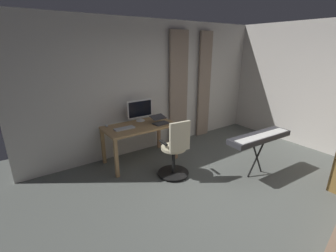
# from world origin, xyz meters

# --- Properties ---
(ground_plane) EXTENTS (7.41, 7.41, 0.00)m
(ground_plane) POSITION_xyz_m (0.00, 0.00, 0.00)
(ground_plane) COLOR #5E635E
(back_room_partition) EXTENTS (5.70, 0.10, 2.74)m
(back_room_partition) POSITION_xyz_m (0.00, -2.61, 1.37)
(back_room_partition) COLOR silver
(back_room_partition) RESTS_ON ground
(curtain_left_panel) EXTENTS (0.36, 0.06, 2.55)m
(curtain_left_panel) POSITION_xyz_m (-1.37, -2.50, 1.27)
(curtain_left_panel) COLOR gray
(curtain_left_panel) RESTS_ON ground
(curtain_right_panel) EXTENTS (0.49, 0.06, 2.55)m
(curtain_right_panel) POSITION_xyz_m (-0.57, -2.50, 1.27)
(curtain_right_panel) COLOR gray
(curtain_right_panel) RESTS_ON ground
(desk) EXTENTS (1.37, 0.73, 0.76)m
(desk) POSITION_xyz_m (0.67, -2.10, 0.66)
(desk) COLOR #AB8454
(desk) RESTS_ON ground
(office_chair) EXTENTS (0.56, 0.56, 1.06)m
(office_chair) POSITION_xyz_m (0.46, -1.20, 0.49)
(office_chair) COLOR black
(office_chair) RESTS_ON ground
(computer_monitor) EXTENTS (0.55, 0.18, 0.43)m
(computer_monitor) POSITION_xyz_m (0.52, -2.35, 1.00)
(computer_monitor) COLOR white
(computer_monitor) RESTS_ON desk
(computer_keyboard) EXTENTS (0.38, 0.15, 0.02)m
(computer_keyboard) POSITION_xyz_m (1.00, -2.07, 0.77)
(computer_keyboard) COLOR #B7BCC1
(computer_keyboard) RESTS_ON desk
(laptop) EXTENTS (0.32, 0.32, 0.15)m
(laptop) POSITION_xyz_m (0.28, -1.98, 0.81)
(laptop) COLOR #333338
(laptop) RESTS_ON desk
(computer_mouse) EXTENTS (0.06, 0.10, 0.04)m
(computer_mouse) POSITION_xyz_m (1.23, -2.40, 0.78)
(computer_mouse) COLOR #B7BCC1
(computer_mouse) RESTS_ON desk
(piano_keyboard) EXTENTS (1.30, 0.39, 0.79)m
(piano_keyboard) POSITION_xyz_m (-0.77, -0.43, 0.72)
(piano_keyboard) COLOR black
(piano_keyboard) RESTS_ON ground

